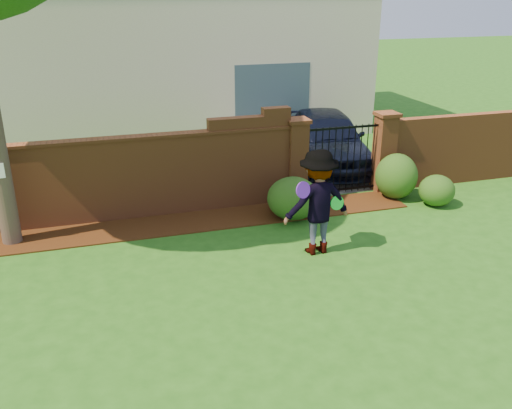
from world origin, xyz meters
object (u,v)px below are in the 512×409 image
object	(u,v)px
car	(329,141)
man	(318,203)
frisbee_green	(337,203)
frisbee_purple	(303,190)

from	to	relation	value
car	man	size ratio (longest dim) A/B	2.27
man	frisbee_green	size ratio (longest dim) A/B	7.35
car	frisbee_purple	xyz separation A→B (m)	(-2.63, -4.79, 0.57)
frisbee_green	man	bearing A→B (deg)	163.00
frisbee_purple	frisbee_green	world-z (taller)	frisbee_purple
frisbee_purple	frisbee_green	size ratio (longest dim) A/B	1.11
frisbee_purple	man	bearing A→B (deg)	24.20
car	man	distance (m)	5.16
man	frisbee_green	world-z (taller)	man
man	frisbee_purple	bearing A→B (deg)	20.94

